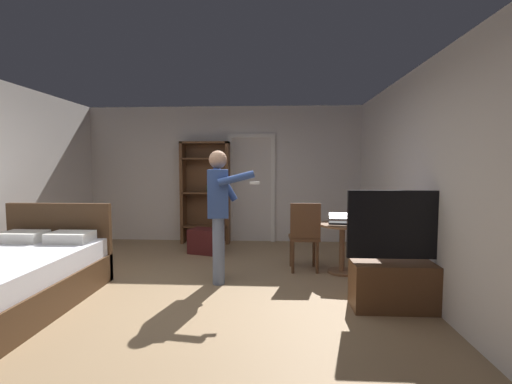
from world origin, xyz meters
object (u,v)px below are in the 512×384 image
at_px(tv_flatscreen, 405,275).
at_px(laptop, 341,220).
at_px(bed, 8,280).
at_px(wooden_chair, 304,234).
at_px(bookshelf, 206,189).
at_px(suitcase_dark, 206,241).
at_px(person_blue_shirt, 219,207).
at_px(side_table, 342,240).
at_px(bottle_on_table, 354,216).

distance_m(tv_flatscreen, laptop, 1.35).
height_order(bed, wooden_chair, bed).
relative_size(bed, bookshelf, 1.07).
xyz_separation_m(tv_flatscreen, suitcase_dark, (-2.55, 2.25, -0.16)).
height_order(bookshelf, person_blue_shirt, bookshelf).
height_order(bookshelf, laptop, bookshelf).
xyz_separation_m(person_blue_shirt, suitcase_dark, (-0.47, 1.46, -0.77)).
relative_size(bed, side_table, 3.00).
height_order(bookshelf, tv_flatscreen, bookshelf).
bearing_deg(bookshelf, tv_flatscreen, -48.97).
distance_m(laptop, bottle_on_table, 0.19).
bearing_deg(side_table, wooden_chair, 176.01).
xyz_separation_m(bottle_on_table, suitcase_dark, (-2.27, 1.08, -0.62)).
bearing_deg(bottle_on_table, person_blue_shirt, -168.35).
height_order(bed, bookshelf, bookshelf).
distance_m(bookshelf, wooden_chair, 2.60).
bearing_deg(bed, bottle_on_table, 19.08).
xyz_separation_m(wooden_chair, person_blue_shirt, (-1.14, -0.49, 0.43)).
xyz_separation_m(tv_flatscreen, wooden_chair, (-0.94, 1.29, 0.17)).
relative_size(tv_flatscreen, suitcase_dark, 2.32).
relative_size(bookshelf, suitcase_dark, 3.62).
xyz_separation_m(laptop, person_blue_shirt, (-1.63, -0.41, 0.23)).
bearing_deg(side_table, tv_flatscreen, -71.48).
xyz_separation_m(side_table, bottle_on_table, (0.14, -0.08, 0.35)).
bearing_deg(suitcase_dark, wooden_chair, -14.06).
distance_m(bed, person_blue_shirt, 2.42).
bearing_deg(bed, side_table, 20.81).
relative_size(tv_flatscreen, person_blue_shirt, 0.74).
distance_m(tv_flatscreen, wooden_chair, 1.60).
relative_size(tv_flatscreen, bottle_on_table, 4.23).
relative_size(tv_flatscreen, wooden_chair, 1.27).
distance_m(bed, bottle_on_table, 4.18).
bearing_deg(wooden_chair, suitcase_dark, 148.97).
xyz_separation_m(bed, tv_flatscreen, (4.19, 0.18, 0.07)).
distance_m(bookshelf, suitcase_dark, 1.22).
bearing_deg(laptop, bottle_on_table, -11.97).
distance_m(tv_flatscreen, bottle_on_table, 1.29).
xyz_separation_m(side_table, suitcase_dark, (-2.13, 1.00, -0.26)).
bearing_deg(wooden_chair, bottle_on_table, -9.96).
bearing_deg(person_blue_shirt, bottle_on_table, 11.65).
xyz_separation_m(bottle_on_table, wooden_chair, (-0.66, 0.12, -0.28)).
xyz_separation_m(bed, bottle_on_table, (3.92, 1.35, 0.52)).
height_order(bed, tv_flatscreen, tv_flatscreen).
bearing_deg(bed, laptop, 20.41).
bearing_deg(suitcase_dark, bed, -107.03).
distance_m(bed, laptop, 4.02).
bearing_deg(side_table, bottle_on_table, -29.74).
bearing_deg(bookshelf, laptop, -40.23).
relative_size(side_table, laptop, 1.93).
distance_m(bookshelf, side_table, 3.02).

